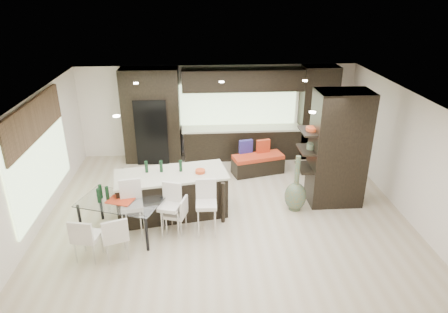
{
  "coord_description": "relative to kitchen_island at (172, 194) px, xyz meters",
  "views": [
    {
      "loc": [
        -0.55,
        -7.81,
        4.83
      ],
      "look_at": [
        0.0,
        0.6,
        1.15
      ],
      "focal_mm": 32.0,
      "sensor_mm": 36.0,
      "label": 1
    }
  ],
  "objects": [
    {
      "name": "right_wall",
      "position": [
        5.2,
        -0.07,
        0.84
      ],
      "size": [
        0.02,
        7.0,
        2.7
      ],
      "primitive_type": "cube",
      "color": "white",
      "rests_on": "ground"
    },
    {
      "name": "back_wall",
      "position": [
        1.2,
        3.43,
        0.84
      ],
      "size": [
        8.0,
        0.02,
        2.7
      ],
      "primitive_type": "cube",
      "color": "white",
      "rests_on": "ground"
    },
    {
      "name": "chair_near",
      "position": [
        -0.99,
        -1.51,
        -0.08
      ],
      "size": [
        0.59,
        0.59,
        0.86
      ],
      "primitive_type": "cube",
      "rotation": [
        0.0,
        0.0,
        0.33
      ],
      "color": "silver",
      "rests_on": "ground"
    },
    {
      "name": "stone_accent",
      "position": [
        -2.73,
        0.13,
        1.74
      ],
      "size": [
        0.08,
        3.0,
        0.8
      ],
      "primitive_type": "cube",
      "color": "brown",
      "rests_on": "left_wall"
    },
    {
      "name": "dining_table",
      "position": [
        -0.99,
        -0.74,
        -0.11
      ],
      "size": [
        1.85,
        1.42,
        0.79
      ],
      "primitive_type": "cube",
      "rotation": [
        0.0,
        0.0,
        -0.34
      ],
      "color": "white",
      "rests_on": "ground"
    },
    {
      "name": "stool_mid",
      "position": [
        0.0,
        -0.82,
        -0.05
      ],
      "size": [
        0.51,
        0.51,
        0.91
      ],
      "primitive_type": "cube",
      "rotation": [
        0.0,
        0.0,
        -0.31
      ],
      "color": "silver",
      "rests_on": "ground"
    },
    {
      "name": "kitchen_island",
      "position": [
        0.0,
        0.0,
        0.0
      ],
      "size": [
        2.57,
        1.44,
        1.01
      ],
      "primitive_type": "cube",
      "rotation": [
        0.0,
        0.0,
        0.17
      ],
      "color": "black",
      "rests_on": "ground"
    },
    {
      "name": "refrigerator",
      "position": [
        -0.7,
        3.05,
        0.44
      ],
      "size": [
        0.9,
        0.68,
        1.9
      ],
      "primitive_type": "cube",
      "color": "black",
      "rests_on": "ground"
    },
    {
      "name": "window_back",
      "position": [
        1.8,
        3.39,
        1.04
      ],
      "size": [
        3.4,
        0.04,
        1.2
      ],
      "primitive_type": "cube",
      "color": "#B2D199",
      "rests_on": "back_wall"
    },
    {
      "name": "bench",
      "position": [
        2.22,
        1.97,
        -0.24
      ],
      "size": [
        1.47,
        0.86,
        0.53
      ],
      "primitive_type": "cube",
      "rotation": [
        0.0,
        0.0,
        0.25
      ],
      "color": "black",
      "rests_on": "ground"
    },
    {
      "name": "ceiling",
      "position": [
        1.2,
        -0.07,
        2.19
      ],
      "size": [
        8.0,
        7.0,
        0.02
      ],
      "primitive_type": "cube",
      "color": "white",
      "rests_on": "ground"
    },
    {
      "name": "back_cabinetry",
      "position": [
        1.7,
        3.1,
        0.84
      ],
      "size": [
        6.8,
        0.68,
        2.7
      ],
      "primitive_type": "cube",
      "color": "black",
      "rests_on": "ground"
    },
    {
      "name": "left_wall",
      "position": [
        -2.8,
        -0.07,
        0.84
      ],
      "size": [
        0.02,
        7.0,
        2.7
      ],
      "primitive_type": "cube",
      "color": "white",
      "rests_on": "ground"
    },
    {
      "name": "partition_column",
      "position": [
        3.8,
        0.33,
        0.84
      ],
      "size": [
        1.2,
        0.8,
        2.7
      ],
      "primitive_type": "cube",
      "color": "black",
      "rests_on": "ground"
    },
    {
      "name": "stool_right",
      "position": [
        0.75,
        -0.83,
        -0.03
      ],
      "size": [
        0.43,
        0.43,
        0.95
      ],
      "primitive_type": "cube",
      "rotation": [
        0.0,
        0.0,
        -0.01
      ],
      "color": "silver",
      "rests_on": "ground"
    },
    {
      "name": "ground",
      "position": [
        1.2,
        -0.07,
        -0.51
      ],
      "size": [
        8.0,
        8.0,
        0.0
      ],
      "primitive_type": "plane",
      "color": "#C6B497",
      "rests_on": "ground"
    },
    {
      "name": "stool_left",
      "position": [
        -0.75,
        -0.84,
        -0.01
      ],
      "size": [
        0.51,
        0.51,
        0.99
      ],
      "primitive_type": "cube",
      "rotation": [
        0.0,
        0.0,
        0.18
      ],
      "color": "silver",
      "rests_on": "ground"
    },
    {
      "name": "chair_end",
      "position": [
        0.11,
        -0.74,
        -0.13
      ],
      "size": [
        0.51,
        0.51,
        0.75
      ],
      "primitive_type": "cube",
      "rotation": [
        0.0,
        0.0,
        1.28
      ],
      "color": "silver",
      "rests_on": "ground"
    },
    {
      "name": "ceiling_spots",
      "position": [
        1.2,
        0.18,
        2.17
      ],
      "size": [
        4.0,
        3.0,
        0.02
      ],
      "primitive_type": "cube",
      "color": "white",
      "rests_on": "ceiling"
    },
    {
      "name": "floor_vase",
      "position": [
        2.8,
        0.01,
        0.17
      ],
      "size": [
        0.63,
        0.63,
        1.34
      ],
      "primitive_type": null,
      "rotation": [
        0.0,
        0.0,
        0.34
      ],
      "color": "#4D5B42",
      "rests_on": "ground"
    },
    {
      "name": "chair_far",
      "position": [
        -1.5,
        -1.5,
        -0.08
      ],
      "size": [
        0.54,
        0.54,
        0.84
      ],
      "primitive_type": "cube",
      "rotation": [
        0.0,
        0.0,
        -0.2
      ],
      "color": "silver",
      "rests_on": "ground"
    },
    {
      "name": "window_left",
      "position": [
        -2.76,
        0.13,
        0.84
      ],
      "size": [
        0.04,
        3.2,
        1.9
      ],
      "primitive_type": "cube",
      "color": "#B2D199",
      "rests_on": "left_wall"
    }
  ]
}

